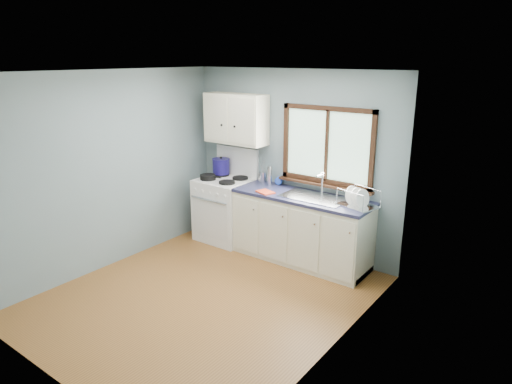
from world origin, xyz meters
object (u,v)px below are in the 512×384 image
Objects in this scene: stockpot at (221,166)px; utensil_crock at (263,177)px; skillet at (208,176)px; sink at (314,202)px; thermos at (269,176)px; dish_rack at (358,201)px; gas_range at (225,208)px; base_cabinets at (301,232)px.

utensil_crock is (0.70, 0.10, -0.08)m from stockpot.
skillet is 1.25× the size of stockpot.
stockpot is at bearing -171.91° from utensil_crock.
sink reaches higher than skillet.
sink is 3.10× the size of thermos.
skillet is 2.26m from dish_rack.
skillet is 0.80m from utensil_crock.
gas_range reaches higher than base_cabinets.
gas_range is 4.87× the size of stockpot.
base_cabinets is 3.60× the size of dish_rack.
thermos is at bearing 9.89° from skillet.
stockpot reaches higher than skillet.
sink is at bearing -10.25° from thermos.
skillet is (-0.18, -0.16, 0.49)m from gas_range.
stockpot is 0.87m from thermos.
sink is 2.40× the size of skillet.
thermos is (0.87, 0.03, -0.02)m from stockpot.
base_cabinets is at bearing -15.41° from utensil_crock.
sink is 1.64× the size of dish_rack.
base_cabinets is 4.93× the size of utensil_crock.
utensil_crock is at bearing 156.57° from thermos.
skillet is 0.92m from thermos.
sink is at bearing -4.10° from stockpot.
base_cabinets is 2.20× the size of sink.
thermos is at bearing -168.46° from dish_rack.
utensil_crock reaches higher than stockpot.
skillet is 0.68× the size of dish_rack.
stockpot is at bearing -165.73° from dish_rack.
utensil_crock is at bearing 24.71° from gas_range.
base_cabinets is 0.48m from sink.
base_cabinets is at bearing 179.87° from sink.
dish_rack is at bearing -2.72° from stockpot.
sink is at bearing -12.68° from utensil_crock.
utensil_crock reaches higher than thermos.
base_cabinets is 5.29× the size of skillet.
gas_range reaches higher than skillet.
dish_rack is (2.25, 0.19, -0.00)m from skillet.
dish_rack reaches higher than base_cabinets.
gas_range reaches higher than utensil_crock.
base_cabinets is 1.63m from stockpot.
sink reaches higher than base_cabinets.
stockpot is (-0.18, 0.14, 0.58)m from gas_range.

